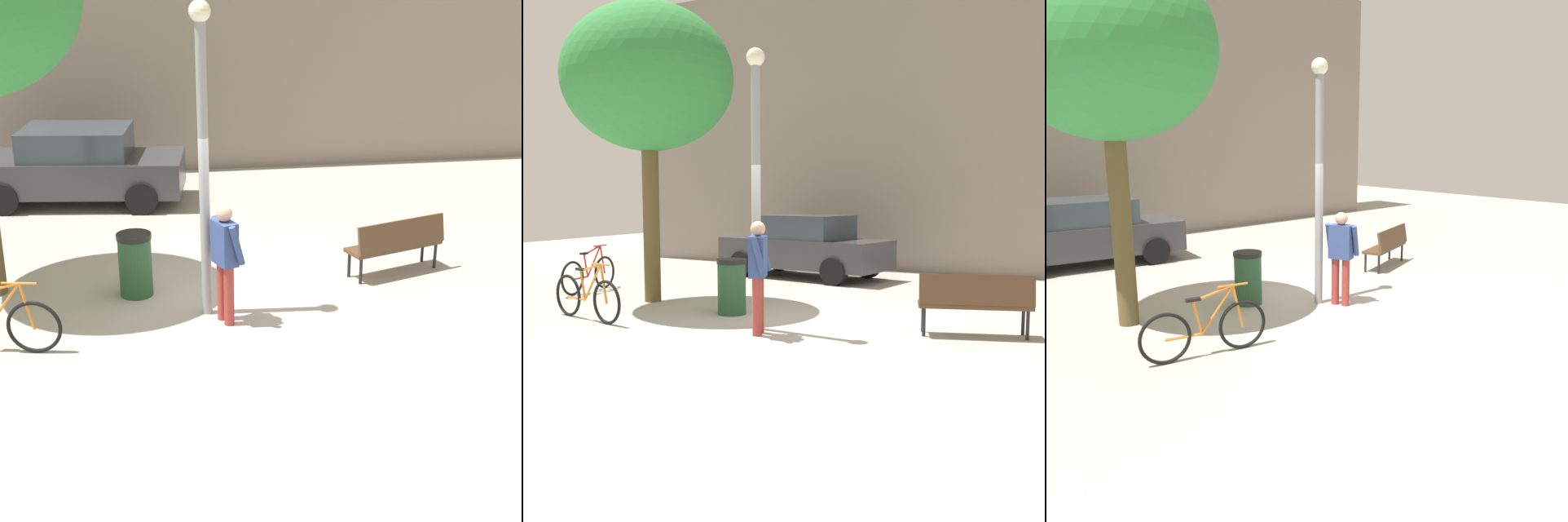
{
  "view_description": "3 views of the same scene",
  "coord_description": "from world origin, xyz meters",
  "views": [
    {
      "loc": [
        -1.28,
        -10.43,
        4.66
      ],
      "look_at": [
        0.42,
        -0.35,
        0.73
      ],
      "focal_mm": 54.02,
      "sensor_mm": 36.0,
      "label": 1
    },
    {
      "loc": [
        4.5,
        -8.66,
        2.06
      ],
      "look_at": [
        -0.2,
        0.28,
        0.99
      ],
      "focal_mm": 43.6,
      "sensor_mm": 36.0,
      "label": 2
    },
    {
      "loc": [
        -6.7,
        -7.14,
        2.94
      ],
      "look_at": [
        -0.05,
        0.28,
        0.62
      ],
      "focal_mm": 36.83,
      "sensor_mm": 36.0,
      "label": 3
    }
  ],
  "objects": [
    {
      "name": "bicycle_red",
      "position": [
        -5.36,
        1.2,
        0.38
      ],
      "size": [
        0.32,
        1.8,
        0.97
      ],
      "color": "black",
      "rests_on": "ground_plane"
    },
    {
      "name": "park_bench",
      "position": [
        2.75,
        0.6,
        0.55
      ],
      "size": [
        1.67,
        0.95,
        0.92
      ],
      "color": "#513823",
      "rests_on": "ground_plane"
    },
    {
      "name": "plaza_tree",
      "position": [
        -3.38,
        0.87,
        4.2
      ],
      "size": [
        3.19,
        3.19,
        5.58
      ],
      "color": "brown",
      "rests_on": "ground_plane"
    },
    {
      "name": "parked_car_charcoal",
      "position": [
        -2.34,
        5.43,
        0.77
      ],
      "size": [
        4.4,
        2.29,
        1.55
      ],
      "color": "#38383D",
      "rests_on": "ground_plane"
    },
    {
      "name": "trash_bin",
      "position": [
        -1.31,
        0.46,
        0.48
      ],
      "size": [
        0.51,
        0.51,
        0.96
      ],
      "color": "#234C2D",
      "rests_on": "ground_plane"
    },
    {
      "name": "building_facade",
      "position": [
        0.0,
        8.74,
        3.96
      ],
      "size": [
        18.75,
        2.0,
        7.93
      ],
      "primitive_type": "cube",
      "color": "gray",
      "rests_on": "ground_plane"
    },
    {
      "name": "ground_plane",
      "position": [
        0.0,
        0.0,
        0.0
      ],
      "size": [
        36.0,
        36.0,
        0.0
      ],
      "primitive_type": "plane",
      "color": "#A8A399"
    },
    {
      "name": "bicycle_orange",
      "position": [
        -3.13,
        -1.09,
        0.38
      ],
      "size": [
        1.78,
        0.42,
        0.97
      ],
      "color": "black",
      "rests_on": "ground_plane"
    },
    {
      "name": "person_by_lamppost",
      "position": [
        -0.12,
        -0.69,
        0.97
      ],
      "size": [
        0.43,
        0.63,
        1.67
      ],
      "color": "#9E3833",
      "rests_on": "ground_plane"
    },
    {
      "name": "lamppost",
      "position": [
        -0.34,
        -0.36,
        2.44
      ],
      "size": [
        0.28,
        0.28,
        4.21
      ],
      "color": "gray",
      "rests_on": "ground_plane"
    }
  ]
}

